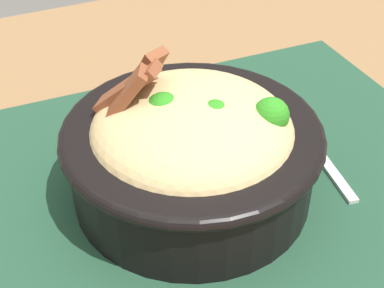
# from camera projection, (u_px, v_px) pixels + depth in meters

# --- Properties ---
(table) EXTENTS (1.21, 0.86, 0.72)m
(table) POSITION_uv_depth(u_px,v_px,m) (179.00, 262.00, 0.50)
(table) COLOR olive
(table) RESTS_ON ground_plane
(placemat) EXTENTS (0.48, 0.37, 0.00)m
(placemat) POSITION_uv_depth(u_px,v_px,m) (207.00, 177.00, 0.49)
(placemat) COLOR #1E422D
(placemat) RESTS_ON table
(bowl) EXTENTS (0.21, 0.21, 0.12)m
(bowl) POSITION_uv_depth(u_px,v_px,m) (192.00, 147.00, 0.44)
(bowl) COLOR black
(bowl) RESTS_ON placemat
(fork) EXTENTS (0.04, 0.13, 0.00)m
(fork) POSITION_uv_depth(u_px,v_px,m) (316.00, 149.00, 0.51)
(fork) COLOR silver
(fork) RESTS_ON placemat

